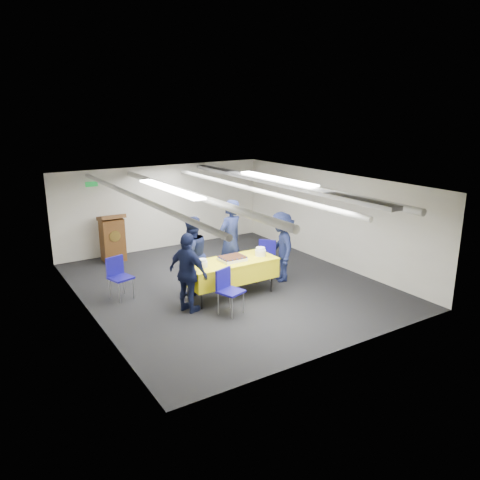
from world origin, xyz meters
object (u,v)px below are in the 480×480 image
sailor_c (188,273)px  serving_table (231,270)px  sailor_d (281,247)px  chair_near (227,287)px  chair_right (266,255)px  sailor_b (191,256)px  sheet_cake (232,258)px  podium (113,237)px  chair_left (118,273)px  sailor_a (230,242)px

sailor_c → serving_table: bearing=-99.3°
sailor_d → chair_near: bearing=-44.9°
chair_right → sailor_b: sailor_b is taller
chair_right → sailor_c: (-2.36, -0.78, 0.25)m
serving_table → chair_near: bearing=-125.2°
sheet_cake → podium: 3.89m
chair_near → chair_right: same height
serving_table → sailor_b: sailor_b is taller
chair_right → sailor_c: size_ratio=0.56×
sheet_cake → chair_left: size_ratio=0.61×
chair_left → chair_near: bearing=-50.5°
sheet_cake → sailor_c: 1.14m
sailor_b → serving_table: bearing=129.9°
sailor_b → chair_near: bearing=87.5°
sailor_b → sailor_c: sailor_b is taller
sheet_cake → sailor_c: (-1.12, -0.23, -0.03)m
serving_table → podium: (-1.34, 3.62, 0.05)m
chair_right → chair_left: 3.34m
sailor_c → podium: bearing=-18.2°
chair_left → sailor_d: (3.44, -0.97, 0.26)m
chair_right → sheet_cake: bearing=-156.3°
sheet_cake → sailor_b: (-0.65, 0.57, 0.02)m
chair_right → podium: bearing=130.2°
sailor_a → sailor_c: bearing=14.3°
podium → sailor_b: sailor_b is taller
chair_left → sailor_b: bearing=-23.0°
serving_table → podium: size_ratio=1.54×
podium → chair_right: podium is taller
chair_right → sailor_d: sailor_d is taller
chair_near → chair_left: 2.38m
chair_left → sailor_b: (1.39, -0.59, 0.30)m
podium → sailor_c: 3.88m
sailor_b → chair_right: bearing=171.0°
sailor_d → podium: bearing=-120.5°
chair_right → sailor_b: bearing=179.4°
serving_table → sailor_a: size_ratio=1.02×
chair_near → sailor_d: bearing=24.3°
sailor_b → sailor_d: 2.08m
sailor_a → chair_near: bearing=39.1°
sailor_a → sailor_d: sailor_a is taller
podium → sailor_d: sailor_d is taller
podium → sailor_a: bearing=-59.0°
podium → chair_near: 4.40m
serving_table → chair_right: size_ratio=2.21×
chair_left → sailor_c: 1.68m
chair_right → chair_left: bearing=169.5°
sailor_b → sailor_c: (-0.47, -0.80, -0.05)m
sheet_cake → sailor_b: bearing=139.1°
sailor_c → sailor_d: size_ratio=0.98×
serving_table → sailor_c: bearing=-167.3°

